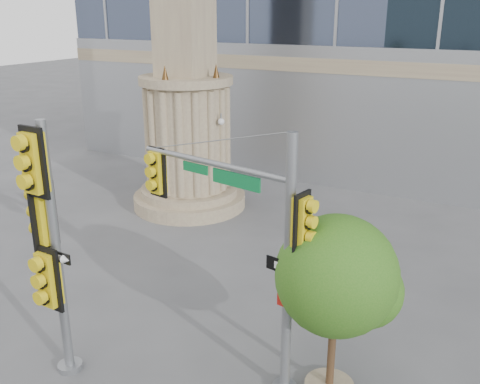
% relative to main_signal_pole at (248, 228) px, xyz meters
% --- Properties ---
extents(ground, '(120.00, 120.00, 0.00)m').
position_rel_main_signal_pole_xyz_m(ground, '(-0.72, -0.91, -3.35)').
color(ground, '#545456').
rests_on(ground, ground).
extents(monument, '(4.40, 4.40, 16.60)m').
position_rel_main_signal_pole_xyz_m(monument, '(-6.72, 8.09, 2.17)').
color(monument, gray).
rests_on(monument, ground).
extents(main_signal_pole, '(4.14, 1.16, 5.40)m').
position_rel_main_signal_pole_xyz_m(main_signal_pole, '(0.00, 0.00, 0.00)').
color(main_signal_pole, slate).
rests_on(main_signal_pole, ground).
extents(secondary_signal_pole, '(0.94, 0.73, 5.49)m').
position_rel_main_signal_pole_xyz_m(secondary_signal_pole, '(-3.50, -1.87, -0.12)').
color(secondary_signal_pole, slate).
rests_on(secondary_signal_pole, ground).
extents(street_tree, '(2.43, 2.37, 3.79)m').
position_rel_main_signal_pole_xyz_m(street_tree, '(1.81, 0.31, -0.86)').
color(street_tree, gray).
rests_on(street_tree, ground).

